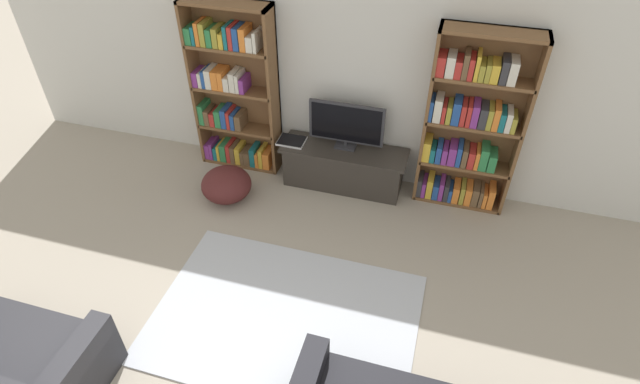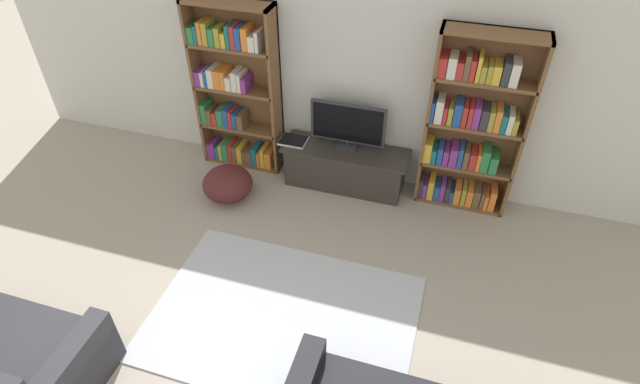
{
  "view_description": "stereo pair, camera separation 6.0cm",
  "coord_description": "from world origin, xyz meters",
  "px_view_note": "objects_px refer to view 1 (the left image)",
  "views": [
    {
      "loc": [
        1.05,
        -0.72,
        3.84
      ],
      "look_at": [
        -0.0,
        2.9,
        0.7
      ],
      "focal_mm": 28.0,
      "sensor_mm": 36.0,
      "label": 1
    },
    {
      "loc": [
        1.11,
        -0.7,
        3.84
      ],
      "look_at": [
        -0.0,
        2.9,
        0.7
      ],
      "focal_mm": 28.0,
      "sensor_mm": 36.0,
      "label": 2
    }
  ],
  "objects_px": {
    "television": "(346,125)",
    "laptop": "(292,141)",
    "bookshelf_right": "(470,129)",
    "beanbag_ottoman": "(226,185)",
    "bookshelf_left": "(233,93)",
    "tv_stand": "(344,167)"
  },
  "relations": [
    {
      "from": "bookshelf_right",
      "to": "tv_stand",
      "type": "height_order",
      "value": "bookshelf_right"
    },
    {
      "from": "bookshelf_left",
      "to": "bookshelf_right",
      "type": "relative_size",
      "value": 1.0
    },
    {
      "from": "television",
      "to": "laptop",
      "type": "bearing_deg",
      "value": -173.27
    },
    {
      "from": "tv_stand",
      "to": "television",
      "type": "bearing_deg",
      "value": 90.0
    },
    {
      "from": "bookshelf_right",
      "to": "television",
      "type": "xyz_separation_m",
      "value": [
        -1.33,
        -0.06,
        -0.15
      ]
    },
    {
      "from": "laptop",
      "to": "beanbag_ottoman",
      "type": "distance_m",
      "value": 0.92
    },
    {
      "from": "bookshelf_right",
      "to": "tv_stand",
      "type": "relative_size",
      "value": 1.39
    },
    {
      "from": "tv_stand",
      "to": "television",
      "type": "height_order",
      "value": "television"
    },
    {
      "from": "bookshelf_right",
      "to": "tv_stand",
      "type": "distance_m",
      "value": 1.51
    },
    {
      "from": "bookshelf_left",
      "to": "tv_stand",
      "type": "height_order",
      "value": "bookshelf_left"
    },
    {
      "from": "beanbag_ottoman",
      "to": "television",
      "type": "bearing_deg",
      "value": 28.34
    },
    {
      "from": "bookshelf_right",
      "to": "beanbag_ottoman",
      "type": "relative_size",
      "value": 3.53
    },
    {
      "from": "laptop",
      "to": "beanbag_ottoman",
      "type": "relative_size",
      "value": 0.55
    },
    {
      "from": "bookshelf_right",
      "to": "laptop",
      "type": "xyz_separation_m",
      "value": [
        -1.97,
        -0.14,
        -0.44
      ]
    },
    {
      "from": "bookshelf_right",
      "to": "tv_stand",
      "type": "xyz_separation_m",
      "value": [
        -1.33,
        -0.12,
        -0.71
      ]
    },
    {
      "from": "bookshelf_left",
      "to": "television",
      "type": "height_order",
      "value": "bookshelf_left"
    },
    {
      "from": "bookshelf_right",
      "to": "beanbag_ottoman",
      "type": "xyz_separation_m",
      "value": [
        -2.58,
        -0.74,
        -0.78
      ]
    },
    {
      "from": "television",
      "to": "beanbag_ottoman",
      "type": "height_order",
      "value": "television"
    },
    {
      "from": "tv_stand",
      "to": "television",
      "type": "relative_size",
      "value": 1.7
    },
    {
      "from": "bookshelf_right",
      "to": "laptop",
      "type": "distance_m",
      "value": 2.02
    },
    {
      "from": "laptop",
      "to": "beanbag_ottoman",
      "type": "bearing_deg",
      "value": -135.66
    },
    {
      "from": "bookshelf_right",
      "to": "beanbag_ottoman",
      "type": "height_order",
      "value": "bookshelf_right"
    }
  ]
}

